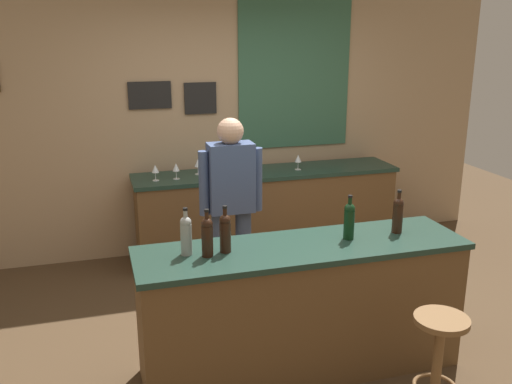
% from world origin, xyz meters
% --- Properties ---
extents(ground_plane, '(10.00, 10.00, 0.00)m').
position_xyz_m(ground_plane, '(0.00, 0.00, 0.00)').
color(ground_plane, '#4C3823').
extents(back_wall, '(6.00, 0.09, 2.80)m').
position_xyz_m(back_wall, '(0.02, 2.03, 1.42)').
color(back_wall, tan).
rests_on(back_wall, ground_plane).
extents(bar_counter, '(2.20, 0.60, 0.92)m').
position_xyz_m(bar_counter, '(0.00, -0.40, 0.46)').
color(bar_counter, brown).
rests_on(bar_counter, ground_plane).
extents(side_counter, '(2.70, 0.56, 0.90)m').
position_xyz_m(side_counter, '(0.40, 1.65, 0.45)').
color(side_counter, brown).
rests_on(side_counter, ground_plane).
extents(bartender, '(0.52, 0.21, 1.62)m').
position_xyz_m(bartender, '(-0.24, 0.60, 0.94)').
color(bartender, '#384766').
rests_on(bartender, ground_plane).
extents(bar_stool, '(0.32, 0.32, 0.68)m').
position_xyz_m(bar_stool, '(0.59, -1.12, 0.46)').
color(bar_stool, brown).
rests_on(bar_stool, ground_plane).
extents(wine_bottle_a, '(0.07, 0.07, 0.31)m').
position_xyz_m(wine_bottle_a, '(-0.76, -0.34, 1.06)').
color(wine_bottle_a, '#999E99').
rests_on(wine_bottle_a, bar_counter).
extents(wine_bottle_b, '(0.07, 0.07, 0.31)m').
position_xyz_m(wine_bottle_b, '(-0.64, -0.40, 1.06)').
color(wine_bottle_b, black).
rests_on(wine_bottle_b, bar_counter).
extents(wine_bottle_c, '(0.07, 0.07, 0.31)m').
position_xyz_m(wine_bottle_c, '(-0.51, -0.37, 1.06)').
color(wine_bottle_c, black).
rests_on(wine_bottle_c, bar_counter).
extents(wine_bottle_d, '(0.07, 0.07, 0.31)m').
position_xyz_m(wine_bottle_d, '(0.33, -0.38, 1.06)').
color(wine_bottle_d, black).
rests_on(wine_bottle_d, bar_counter).
extents(wine_bottle_e, '(0.07, 0.07, 0.31)m').
position_xyz_m(wine_bottle_e, '(0.71, -0.36, 1.06)').
color(wine_bottle_e, black).
rests_on(wine_bottle_e, bar_counter).
extents(wine_glass_a, '(0.07, 0.07, 0.16)m').
position_xyz_m(wine_glass_a, '(-0.73, 1.58, 1.01)').
color(wine_glass_a, silver).
rests_on(wine_glass_a, side_counter).
extents(wine_glass_b, '(0.07, 0.07, 0.16)m').
position_xyz_m(wine_glass_b, '(-0.53, 1.58, 1.01)').
color(wine_glass_b, silver).
rests_on(wine_glass_b, side_counter).
extents(wine_glass_c, '(0.07, 0.07, 0.16)m').
position_xyz_m(wine_glass_c, '(-0.30, 1.70, 1.01)').
color(wine_glass_c, silver).
rests_on(wine_glass_c, side_counter).
extents(wine_glass_d, '(0.07, 0.07, 0.16)m').
position_xyz_m(wine_glass_d, '(-0.15, 1.71, 1.01)').
color(wine_glass_d, silver).
rests_on(wine_glass_d, side_counter).
extents(wine_glass_e, '(0.07, 0.07, 0.16)m').
position_xyz_m(wine_glass_e, '(0.72, 1.61, 1.01)').
color(wine_glass_e, silver).
rests_on(wine_glass_e, side_counter).
extents(coffee_mug, '(0.12, 0.08, 0.09)m').
position_xyz_m(coffee_mug, '(0.03, 1.59, 0.95)').
color(coffee_mug, '#336699').
rests_on(coffee_mug, side_counter).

